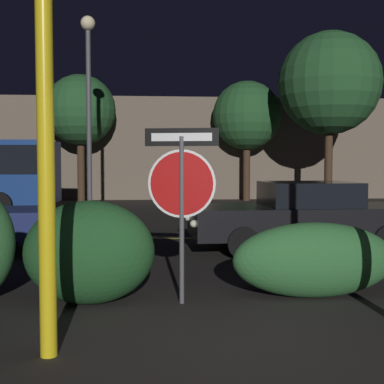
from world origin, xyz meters
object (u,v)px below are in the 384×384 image
(tree_2, at_px, (330,84))
(street_lamp, at_px, (89,83))
(hedge_bush_2, at_px, (90,252))
(passing_car_2, at_px, (303,216))
(hedge_bush_3, at_px, (314,260))
(tree_1, at_px, (247,116))
(yellow_pole_left, at_px, (46,172))
(tree_0, at_px, (80,111))
(stop_sign, at_px, (182,182))

(tree_2, bearing_deg, street_lamp, -161.40)
(hedge_bush_2, height_order, passing_car_2, passing_car_2)
(hedge_bush_3, bearing_deg, tree_1, 82.41)
(tree_1, xyz_separation_m, tree_2, (2.73, -3.16, 1.02))
(hedge_bush_2, height_order, tree_2, tree_2)
(yellow_pole_left, distance_m, passing_car_2, 6.89)
(tree_0, height_order, tree_1, tree_0)
(hedge_bush_2, bearing_deg, tree_2, 60.90)
(hedge_bush_3, xyz_separation_m, passing_car_2, (0.93, 3.65, 0.20))
(yellow_pole_left, relative_size, hedge_bush_3, 1.55)
(hedge_bush_3, distance_m, tree_0, 18.20)
(yellow_pole_left, relative_size, hedge_bush_2, 2.07)
(street_lamp, height_order, tree_0, street_lamp)
(tree_0, relative_size, tree_1, 1.03)
(hedge_bush_3, bearing_deg, yellow_pole_left, -148.49)
(hedge_bush_2, distance_m, passing_car_2, 5.33)
(street_lamp, distance_m, tree_2, 9.64)
(stop_sign, height_order, tree_0, tree_0)
(stop_sign, xyz_separation_m, passing_car_2, (2.67, 3.82, -0.83))
(hedge_bush_2, height_order, tree_0, tree_0)
(tree_2, bearing_deg, passing_car_2, -111.37)
(hedge_bush_3, distance_m, street_lamp, 12.42)
(passing_car_2, relative_size, tree_2, 0.66)
(yellow_pole_left, relative_size, tree_1, 0.62)
(passing_car_2, relative_size, street_lamp, 0.70)
(yellow_pole_left, distance_m, tree_0, 19.24)
(hedge_bush_2, relative_size, tree_2, 0.23)
(hedge_bush_2, relative_size, passing_car_2, 0.35)
(stop_sign, bearing_deg, yellow_pole_left, -115.03)
(hedge_bush_3, height_order, tree_0, tree_0)
(passing_car_2, distance_m, street_lamp, 9.67)
(stop_sign, relative_size, tree_2, 0.31)
(stop_sign, bearing_deg, tree_1, 89.56)
(hedge_bush_3, bearing_deg, street_lamp, 110.24)
(passing_car_2, distance_m, tree_0, 15.12)
(hedge_bush_2, relative_size, hedge_bush_3, 0.75)
(tree_0, bearing_deg, stop_sign, -78.96)
(yellow_pole_left, height_order, hedge_bush_2, yellow_pole_left)
(stop_sign, xyz_separation_m, tree_0, (-3.37, 17.28, 2.49))
(stop_sign, relative_size, tree_0, 0.39)
(stop_sign, height_order, hedge_bush_3, stop_sign)
(yellow_pole_left, distance_m, street_lamp, 13.26)
(hedge_bush_3, distance_m, tree_1, 17.78)
(hedge_bush_3, height_order, passing_car_2, passing_car_2)
(tree_0, bearing_deg, tree_1, 1.52)
(tree_1, bearing_deg, yellow_pole_left, -105.62)
(hedge_bush_3, relative_size, tree_2, 0.31)
(tree_1, bearing_deg, tree_0, -178.48)
(yellow_pole_left, distance_m, hedge_bush_3, 3.78)
(hedge_bush_3, xyz_separation_m, tree_2, (5.04, 14.15, 4.38))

